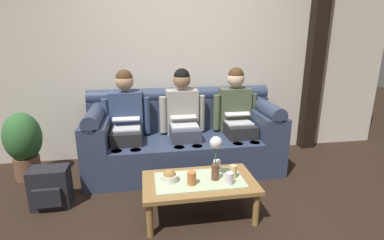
# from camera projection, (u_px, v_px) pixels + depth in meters

# --- Properties ---
(ground_plane) EXTENTS (14.00, 14.00, 0.00)m
(ground_plane) POSITION_uv_depth(u_px,v_px,m) (202.00, 223.00, 2.59)
(ground_plane) COLOR black
(back_wall_patterned) EXTENTS (6.00, 0.12, 2.90)m
(back_wall_patterned) POSITION_uv_depth(u_px,v_px,m) (177.00, 47.00, 3.80)
(back_wall_patterned) COLOR beige
(back_wall_patterned) RESTS_ON ground_plane
(timber_pillar) EXTENTS (0.20, 0.20, 2.90)m
(timber_pillar) POSITION_uv_depth(u_px,v_px,m) (316.00, 46.00, 3.98)
(timber_pillar) COLOR black
(timber_pillar) RESTS_ON ground_plane
(couch) EXTENTS (2.27, 0.88, 0.96)m
(couch) POSITION_uv_depth(u_px,v_px,m) (183.00, 139.00, 3.60)
(couch) COLOR #2D3851
(couch) RESTS_ON ground_plane
(person_left) EXTENTS (0.56, 0.67, 1.22)m
(person_left) POSITION_uv_depth(u_px,v_px,m) (126.00, 119.00, 3.41)
(person_left) COLOR #232326
(person_left) RESTS_ON ground_plane
(person_middle) EXTENTS (0.56, 0.67, 1.22)m
(person_middle) POSITION_uv_depth(u_px,v_px,m) (183.00, 116.00, 3.51)
(person_middle) COLOR #383D4C
(person_middle) RESTS_ON ground_plane
(person_right) EXTENTS (0.56, 0.67, 1.22)m
(person_right) POSITION_uv_depth(u_px,v_px,m) (237.00, 114.00, 3.62)
(person_right) COLOR #232326
(person_right) RESTS_ON ground_plane
(coffee_table) EXTENTS (1.01, 0.57, 0.36)m
(coffee_table) POSITION_uv_depth(u_px,v_px,m) (199.00, 184.00, 2.63)
(coffee_table) COLOR olive
(coffee_table) RESTS_ON ground_plane
(flower_vase) EXTENTS (0.11, 0.11, 0.41)m
(flower_vase) POSITION_uv_depth(u_px,v_px,m) (216.00, 153.00, 2.55)
(flower_vase) COLOR brown
(flower_vase) RESTS_ON coffee_table
(snack_bowl) EXTENTS (0.14, 0.14, 0.12)m
(snack_bowl) POSITION_uv_depth(u_px,v_px,m) (169.00, 177.00, 2.58)
(snack_bowl) COLOR silver
(snack_bowl) RESTS_ON coffee_table
(cup_near_left) EXTENTS (0.08, 0.08, 0.11)m
(cup_near_left) POSITION_uv_depth(u_px,v_px,m) (192.00, 178.00, 2.52)
(cup_near_left) COLOR #B26633
(cup_near_left) RESTS_ON coffee_table
(cup_near_right) EXTENTS (0.06, 0.06, 0.12)m
(cup_near_right) POSITION_uv_depth(u_px,v_px,m) (233.00, 171.00, 2.64)
(cup_near_right) COLOR #DBB77A
(cup_near_right) RESTS_ON coffee_table
(cup_far_center) EXTENTS (0.07, 0.07, 0.11)m
(cup_far_center) POSITION_uv_depth(u_px,v_px,m) (229.00, 178.00, 2.53)
(cup_far_center) COLOR silver
(cup_far_center) RESTS_ON coffee_table
(cup_far_left) EXTENTS (0.07, 0.07, 0.12)m
(cup_far_left) POSITION_uv_depth(u_px,v_px,m) (217.00, 166.00, 2.75)
(cup_far_left) COLOR silver
(cup_far_left) RESTS_ON coffee_table
(backpack_left) EXTENTS (0.35, 0.27, 0.39)m
(backpack_left) POSITION_uv_depth(u_px,v_px,m) (50.00, 188.00, 2.80)
(backpack_left) COLOR black
(backpack_left) RESTS_ON ground_plane
(potted_plant) EXTENTS (0.40, 0.40, 0.78)m
(potted_plant) POSITION_uv_depth(u_px,v_px,m) (24.00, 143.00, 3.30)
(potted_plant) COLOR brown
(potted_plant) RESTS_ON ground_plane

